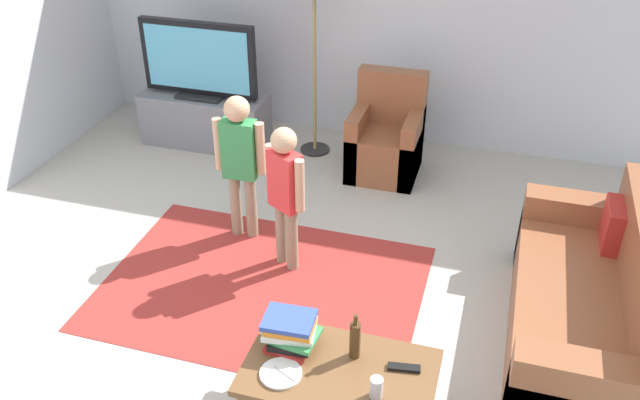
# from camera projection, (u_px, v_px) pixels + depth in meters

# --- Properties ---
(ground) EXTENTS (7.80, 7.80, 0.00)m
(ground) POSITION_uv_depth(u_px,v_px,m) (293.00, 333.00, 4.34)
(ground) COLOR #B2ADA3
(area_rug) EXTENTS (2.20, 1.60, 0.01)m
(area_rug) POSITION_uv_depth(u_px,v_px,m) (262.00, 286.00, 4.73)
(area_rug) COLOR #9E2D28
(area_rug) RESTS_ON ground
(tv_stand) EXTENTS (1.20, 0.44, 0.50)m
(tv_stand) POSITION_uv_depth(u_px,v_px,m) (206.00, 120.00, 6.48)
(tv_stand) COLOR slate
(tv_stand) RESTS_ON ground
(tv) EXTENTS (1.10, 0.28, 0.71)m
(tv) POSITION_uv_depth(u_px,v_px,m) (199.00, 61.00, 6.14)
(tv) COLOR black
(tv) RESTS_ON tv_stand
(couch) EXTENTS (0.80, 1.80, 0.86)m
(couch) POSITION_uv_depth(u_px,v_px,m) (596.00, 310.00, 4.09)
(couch) COLOR brown
(couch) RESTS_ON ground
(armchair) EXTENTS (0.60, 0.60, 0.90)m
(armchair) POSITION_uv_depth(u_px,v_px,m) (386.00, 141.00, 5.98)
(armchair) COLOR brown
(armchair) RESTS_ON ground
(child_near_tv) EXTENTS (0.39, 0.19, 1.16)m
(child_near_tv) POSITION_uv_depth(u_px,v_px,m) (240.00, 155.00, 4.92)
(child_near_tv) COLOR gray
(child_near_tv) RESTS_ON ground
(child_center) EXTENTS (0.33, 0.23, 1.10)m
(child_center) POSITION_uv_depth(u_px,v_px,m) (285.00, 186.00, 4.61)
(child_center) COLOR gray
(child_center) RESTS_ON ground
(coffee_table) EXTENTS (1.00, 0.60, 0.42)m
(coffee_table) POSITION_uv_depth(u_px,v_px,m) (339.00, 376.00, 3.53)
(coffee_table) COLOR brown
(coffee_table) RESTS_ON ground
(book_stack) EXTENTS (0.31, 0.26, 0.18)m
(book_stack) POSITION_uv_depth(u_px,v_px,m) (291.00, 332.00, 3.61)
(book_stack) COLOR red
(book_stack) RESTS_ON coffee_table
(bottle) EXTENTS (0.06, 0.06, 0.28)m
(bottle) POSITION_uv_depth(u_px,v_px,m) (355.00, 339.00, 3.52)
(bottle) COLOR #4C3319
(bottle) RESTS_ON coffee_table
(tv_remote) EXTENTS (0.18, 0.07, 0.02)m
(tv_remote) POSITION_uv_depth(u_px,v_px,m) (404.00, 368.00, 3.50)
(tv_remote) COLOR black
(tv_remote) RESTS_ON coffee_table
(soda_can) EXTENTS (0.07, 0.07, 0.12)m
(soda_can) POSITION_uv_depth(u_px,v_px,m) (376.00, 388.00, 3.32)
(soda_can) COLOR silver
(soda_can) RESTS_ON coffee_table
(plate) EXTENTS (0.22, 0.22, 0.02)m
(plate) POSITION_uv_depth(u_px,v_px,m) (281.00, 374.00, 3.47)
(plate) COLOR white
(plate) RESTS_ON coffee_table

